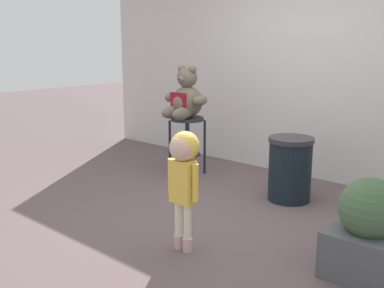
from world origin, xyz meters
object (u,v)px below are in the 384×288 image
bar_stool_with_teddy (187,133)px  planter_with_shrub (368,232)px  teddy_bear (186,98)px  child_walking (184,165)px  trash_bin (290,169)px

bar_stool_with_teddy → planter_with_shrub: planter_with_shrub is taller
planter_with_shrub → bar_stool_with_teddy: bearing=158.1°
teddy_bear → child_walking: bearing=-48.1°
teddy_bear → trash_bin: bearing=0.4°
child_walking → trash_bin: size_ratio=1.44×
bar_stool_with_teddy → child_walking: child_walking is taller
teddy_bear → child_walking: teddy_bear is taller
trash_bin → planter_with_shrub: planter_with_shrub is taller
bar_stool_with_teddy → trash_bin: (1.49, -0.02, -0.19)m
trash_bin → planter_with_shrub: (1.26, -1.09, -0.01)m
bar_stool_with_teddy → child_walking: (1.47, -1.66, 0.19)m
bar_stool_with_teddy → teddy_bear: size_ratio=1.13×
bar_stool_with_teddy → teddy_bear: (-0.00, -0.03, 0.44)m
child_walking → planter_with_shrub: child_walking is taller
child_walking → trash_bin: 1.69m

